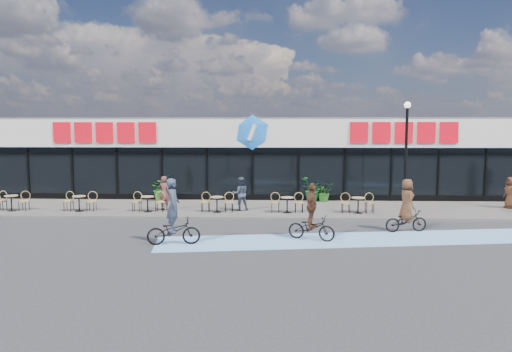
# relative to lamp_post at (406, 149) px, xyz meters

# --- Properties ---
(ground) EXTENTS (120.00, 120.00, 0.00)m
(ground) POSITION_rel_lamp_post_xyz_m (-6.90, -2.30, -3.10)
(ground) COLOR #28282B
(ground) RESTS_ON ground
(sidewalk) EXTENTS (44.00, 5.00, 0.10)m
(sidewalk) POSITION_rel_lamp_post_xyz_m (-6.90, 2.20, -3.05)
(sidewalk) COLOR #55504B
(sidewalk) RESTS_ON ground
(bike_lane) EXTENTS (14.17, 4.13, 0.01)m
(bike_lane) POSITION_rel_lamp_post_xyz_m (-2.90, -3.80, -3.10)
(bike_lane) COLOR #6A96CA
(bike_lane) RESTS_ON ground
(building) EXTENTS (30.60, 6.57, 4.75)m
(building) POSITION_rel_lamp_post_xyz_m (-6.90, 7.63, -0.77)
(building) COLOR black
(building) RESTS_ON ground
(lamp_post) EXTENTS (0.28, 0.28, 5.04)m
(lamp_post) POSITION_rel_lamp_post_xyz_m (0.00, 0.00, 0.00)
(lamp_post) COLOR black
(lamp_post) RESTS_ON sidewalk
(bistro_set_0) EXTENTS (1.54, 0.62, 0.90)m
(bistro_set_0) POSITION_rel_lamp_post_xyz_m (-18.21, 1.00, -2.55)
(bistro_set_0) COLOR #A18067
(bistro_set_0) RESTS_ON sidewalk
(bistro_set_1) EXTENTS (1.54, 0.62, 0.90)m
(bistro_set_1) POSITION_rel_lamp_post_xyz_m (-14.94, 1.00, -2.55)
(bistro_set_1) COLOR #A18067
(bistro_set_1) RESTS_ON sidewalk
(bistro_set_2) EXTENTS (1.54, 0.62, 0.90)m
(bistro_set_2) POSITION_rel_lamp_post_xyz_m (-11.66, 1.00, -2.55)
(bistro_set_2) COLOR #A18067
(bistro_set_2) RESTS_ON sidewalk
(bistro_set_3) EXTENTS (1.54, 0.62, 0.90)m
(bistro_set_3) POSITION_rel_lamp_post_xyz_m (-8.39, 1.00, -2.55)
(bistro_set_3) COLOR #A18067
(bistro_set_3) RESTS_ON sidewalk
(bistro_set_4) EXTENTS (1.54, 0.62, 0.90)m
(bistro_set_4) POSITION_rel_lamp_post_xyz_m (-5.12, 1.00, -2.55)
(bistro_set_4) COLOR #A18067
(bistro_set_4) RESTS_ON sidewalk
(bistro_set_5) EXTENTS (1.54, 0.62, 0.90)m
(bistro_set_5) POSITION_rel_lamp_post_xyz_m (-1.84, 1.00, -2.55)
(bistro_set_5) COLOR #A18067
(bistro_set_5) RESTS_ON sidewalk
(potted_plant_left) EXTENTS (1.57, 1.61, 1.36)m
(potted_plant_left) POSITION_rel_lamp_post_xyz_m (-11.90, 4.21, -2.33)
(potted_plant_left) COLOR #1E611B
(potted_plant_left) RESTS_ON sidewalk
(potted_plant_mid) EXTENTS (1.51, 1.53, 1.29)m
(potted_plant_mid) POSITION_rel_lamp_post_xyz_m (-3.68, 4.35, -2.36)
(potted_plant_mid) COLOR #175320
(potted_plant_mid) RESTS_ON sidewalk
(potted_plant_right) EXTENTS (1.10, 1.01, 1.02)m
(potted_plant_right) POSITION_rel_lamp_post_xyz_m (-3.02, 4.31, -2.49)
(potted_plant_right) COLOR #205B1A
(potted_plant_right) RESTS_ON sidewalk
(patron_left) EXTENTS (0.69, 0.56, 1.64)m
(patron_left) POSITION_rel_lamp_post_xyz_m (-11.00, 1.46, -2.18)
(patron_left) COLOR #552B2D
(patron_left) RESTS_ON sidewalk
(patron_right) EXTENTS (0.91, 0.79, 1.61)m
(patron_right) POSITION_rel_lamp_post_xyz_m (-7.33, 1.46, -2.20)
(patron_right) COLOR #2B3243
(patron_right) RESTS_ON sidewalk
(pedestrian_a) EXTENTS (0.56, 0.80, 1.55)m
(pedestrian_a) POSITION_rel_lamp_post_xyz_m (5.84, 2.54, -2.23)
(pedestrian_a) COLOR #3D2315
(pedestrian_a) RESTS_ON sidewalk
(cyclist_a) EXTENTS (1.83, 1.22, 2.02)m
(cyclist_a) POSITION_rel_lamp_post_xyz_m (-4.39, -3.92, -2.36)
(cyclist_a) COLOR black
(cyclist_a) RESTS_ON ground
(cyclist_b) EXTENTS (1.75, 0.90, 2.07)m
(cyclist_b) POSITION_rel_lamp_post_xyz_m (-0.62, -2.48, -2.31)
(cyclist_b) COLOR black
(cyclist_b) RESTS_ON ground
(cyclist_c) EXTENTS (1.90, 0.92, 2.30)m
(cyclist_c) POSITION_rel_lamp_post_xyz_m (-9.18, -4.77, -2.33)
(cyclist_c) COLOR black
(cyclist_c) RESTS_ON ground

